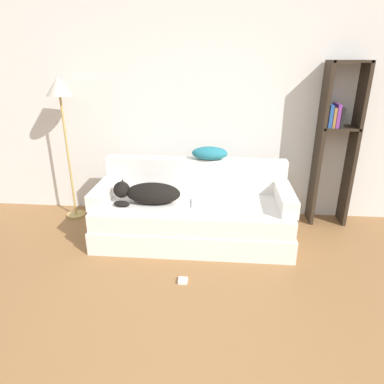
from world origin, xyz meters
The scene contains 11 objects.
wall_back centered at (0.00, 2.87, 1.35)m, with size 8.05×0.06×2.70m.
couch centered at (-0.20, 2.13, 0.20)m, with size 1.95×0.83×0.41m.
couch_backrest centered at (-0.20, 2.48, 0.59)m, with size 1.91×0.15×0.36m.
couch_arm_left centered at (-1.10, 2.13, 0.49)m, with size 0.15×0.64×0.16m.
couch_arm_right centered at (0.70, 2.13, 0.49)m, with size 0.15×0.64×0.16m.
dog centered at (-0.63, 2.08, 0.52)m, with size 0.67×0.28×0.23m.
laptop centered at (-0.04, 2.12, 0.42)m, with size 0.36×0.26×0.02m.
throw_pillow centered at (-0.05, 2.45, 0.84)m, with size 0.37×0.21×0.13m.
bookshelf centered at (1.28, 2.69, 0.97)m, with size 0.39×0.26×1.74m.
floor_lamp centered at (-1.63, 2.57, 1.34)m, with size 0.27×0.27×1.58m.
power_adapter centered at (-0.22, 1.39, 0.01)m, with size 0.08×0.08×0.03m.
Camera 1 is at (0.07, -0.99, 1.77)m, focal length 32.00 mm.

